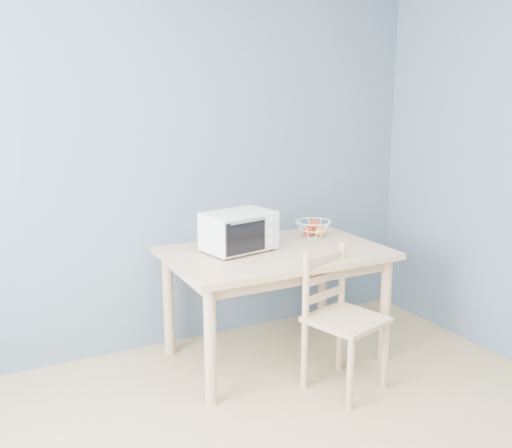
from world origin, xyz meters
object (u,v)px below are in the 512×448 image
dining_table (276,265)px  dining_chair (341,321)px  fruit_basket (313,228)px  toaster_oven (237,231)px

dining_table → dining_chair: dining_chair is taller
fruit_basket → dining_table: bearing=-155.2°
dining_table → toaster_oven: toaster_oven is taller
toaster_oven → dining_chair: 0.86m
dining_chair → dining_table: bearing=90.1°
dining_table → dining_chair: bearing=-73.1°
dining_table → toaster_oven: bearing=161.9°
dining_table → dining_chair: 0.59m
dining_table → dining_chair: (0.16, -0.52, -0.23)m
toaster_oven → dining_table: bearing=-29.9°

